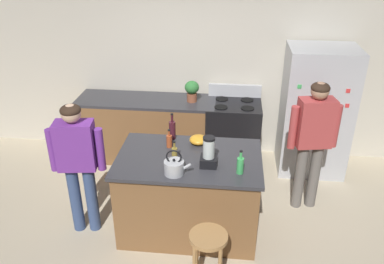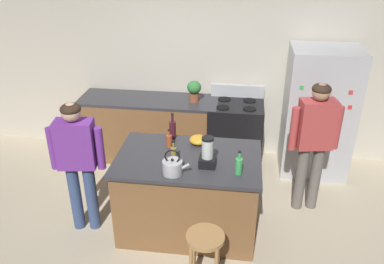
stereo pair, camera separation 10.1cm
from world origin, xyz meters
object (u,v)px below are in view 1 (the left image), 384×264
bar_stool (208,246)px  blender_appliance (209,154)px  bottle_cooking_sauce (169,141)px  tea_kettle (174,167)px  stove_range (233,133)px  bottle_wine (172,129)px  potted_plant (192,90)px  bottle_vinegar (175,154)px  kitchen_island (189,193)px  person_by_sink_right (313,135)px  refrigerator (315,111)px  mixing_bowl (199,140)px  person_by_island_left (78,158)px  bottle_soda (240,165)px

bar_stool → blender_appliance: bearing=94.6°
bottle_cooking_sauce → tea_kettle: tea_kettle is taller
stove_range → blender_appliance: (-0.24, -1.67, 0.60)m
bottle_wine → bottle_cooking_sauce: bearing=-90.9°
potted_plant → bottle_vinegar: bearing=-90.1°
kitchen_island → person_by_sink_right: (1.38, 0.57, 0.52)m
bar_stool → person_by_sink_right: bearing=51.7°
refrigerator → bottle_wine: bearing=-149.0°
kitchen_island → stove_range: 1.59m
kitchen_island → blender_appliance: (0.22, -0.14, 0.61)m
bottle_cooking_sauce → tea_kettle: size_ratio=0.78×
refrigerator → bottle_vinegar: (-1.72, -1.59, 0.14)m
bar_stool → tea_kettle: 0.82m
blender_appliance → bottle_cooking_sauce: bearing=143.1°
bottle_cooking_sauce → tea_kettle: 0.55m
refrigerator → bottle_wine: (-1.82, -1.09, 0.17)m
blender_appliance → mixing_bowl: (-0.15, 0.46, -0.09)m
blender_appliance → tea_kettle: (-0.33, -0.19, -0.06)m
blender_appliance → stove_range: bearing=81.6°
person_by_island_left → bottle_cooking_sauce: bearing=20.5°
person_by_sink_right → person_by_island_left: bearing=-164.3°
person_by_sink_right → tea_kettle: bearing=-148.7°
refrigerator → bar_stool: size_ratio=2.86×
person_by_island_left → mixing_bowl: 1.33m
person_by_island_left → person_by_sink_right: person_by_sink_right is taller
person_by_island_left → bottle_soda: person_by_island_left is taller
mixing_bowl → stove_range: bearing=72.1°
potted_plant → stove_range: bearing=-2.5°
stove_range → blender_appliance: bearing=-98.4°
potted_plant → blender_appliance: size_ratio=0.92×
person_by_island_left → potted_plant: (1.04, 1.70, 0.17)m
bar_stool → tea_kettle: size_ratio=2.26×
refrigerator → stove_range: refrigerator is taller
bar_stool → potted_plant: bearing=99.8°
person_by_island_left → tea_kettle: bearing=-9.9°
potted_plant → bottle_vinegar: potted_plant is taller
stove_range → mixing_bowl: bearing=-107.9°
mixing_bowl → tea_kettle: size_ratio=0.75×
tea_kettle → blender_appliance: bearing=29.9°
kitchen_island → bottle_cooking_sauce: bearing=140.2°
kitchen_island → tea_kettle: bearing=-108.1°
refrigerator → stove_range: size_ratio=1.58×
person_by_island_left → bottle_vinegar: (1.04, 0.05, 0.08)m
person_by_island_left → bar_stool: (1.45, -0.68, -0.46)m
tea_kettle → potted_plant: bearing=90.9°
bottle_cooking_sauce → kitchen_island: bearing=-39.8°
bottle_vinegar → blender_appliance: bearing=-7.8°
stove_range → potted_plant: size_ratio=3.75×
potted_plant → bottle_cooking_sauce: potted_plant is taller
person_by_sink_right → bottle_soda: size_ratio=6.40×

